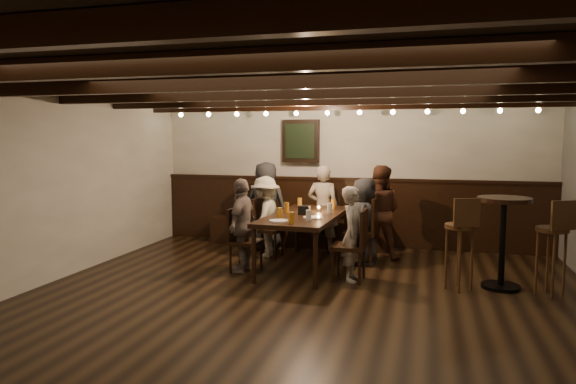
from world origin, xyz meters
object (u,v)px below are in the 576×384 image
(person_bench_left, at_px, (266,206))
(high_top_table, at_px, (503,229))
(person_right_near, at_px, (364,221))
(chair_left_far, at_px, (245,252))
(chair_right_near, at_px, (362,244))
(person_right_far, at_px, (353,234))
(chair_right_far, at_px, (350,259))
(bar_stool_left, at_px, (459,256))
(person_bench_right, at_px, (379,212))
(person_bench_centre, at_px, (323,209))
(person_left_near, at_px, (265,217))
(dining_table, at_px, (305,219))
(bar_stool_right, at_px, (551,260))
(chair_left_near, at_px, (267,239))
(person_left_far, at_px, (242,225))

(person_bench_left, distance_m, high_top_table, 3.60)
(person_bench_left, relative_size, person_right_near, 1.15)
(chair_left_far, distance_m, chair_right_near, 1.70)
(chair_right_near, height_order, person_right_far, person_right_far)
(chair_right_far, height_order, bar_stool_left, bar_stool_left)
(chair_left_far, relative_size, person_bench_left, 0.60)
(person_bench_right, bearing_deg, person_right_near, 71.57)
(person_bench_centre, height_order, person_left_near, person_bench_centre)
(chair_left_far, bearing_deg, person_right_far, 90.00)
(person_bench_centre, relative_size, person_bench_right, 0.99)
(dining_table, bearing_deg, chair_left_far, -147.93)
(person_right_far, distance_m, bar_stool_right, 2.28)
(person_right_near, bearing_deg, bar_stool_right, -109.92)
(chair_right_far, relative_size, person_left_near, 0.74)
(chair_right_far, xyz_separation_m, high_top_table, (1.81, 0.14, 0.44))
(chair_right_near, bearing_deg, person_right_near, -90.00)
(person_bench_left, height_order, bar_stool_right, person_bench_left)
(bar_stool_left, bearing_deg, chair_right_far, 156.42)
(chair_left_near, bearing_deg, person_bench_centre, 129.85)
(high_top_table, distance_m, bar_stool_right, 0.61)
(chair_right_far, xyz_separation_m, person_left_near, (-1.43, 0.96, 0.34))
(chair_left_near, bearing_deg, bar_stool_right, 77.58)
(chair_right_far, bearing_deg, bar_stool_left, -90.65)
(person_bench_left, xyz_separation_m, person_left_near, (0.13, -0.46, -0.10))
(person_right_near, bearing_deg, person_left_far, 120.96)
(dining_table, bearing_deg, chair_left_near, 147.95)
(chair_left_near, distance_m, person_bench_centre, 1.03)
(dining_table, bearing_deg, high_top_table, -5.43)
(person_left_near, xyz_separation_m, person_right_far, (1.46, -0.96, -0.01))
(chair_right_far, bearing_deg, person_bench_centre, 25.62)
(chair_right_near, distance_m, person_left_near, 1.51)
(person_left_near, relative_size, high_top_table, 1.12)
(chair_left_far, bearing_deg, person_bench_centre, 154.42)
(dining_table, bearing_deg, person_left_far, -149.04)
(chair_left_near, xyz_separation_m, person_bench_centre, (0.74, 0.57, 0.42))
(person_left_near, distance_m, bar_stool_left, 2.93)
(chair_left_near, height_order, person_bench_right, person_bench_right)
(chair_right_near, xyz_separation_m, chair_right_far, (-0.04, -0.90, -0.01))
(person_right_near, xyz_separation_m, high_top_table, (1.74, -0.76, 0.10))
(person_bench_left, distance_m, bar_stool_left, 3.24)
(person_bench_right, height_order, bar_stool_right, person_bench_right)
(person_right_near, xyz_separation_m, person_right_far, (-0.04, -0.90, -0.02))
(person_bench_centre, bearing_deg, bar_stool_left, 143.24)
(dining_table, xyz_separation_m, person_right_near, (0.77, 0.42, -0.07))
(chair_right_far, bearing_deg, bar_stool_right, -88.14)
(chair_left_near, relative_size, person_right_far, 0.75)
(chair_left_near, relative_size, chair_right_far, 0.98)
(chair_left_near, bearing_deg, chair_right_far, 57.96)
(dining_table, xyz_separation_m, bar_stool_right, (3.01, -0.49, -0.28))
(person_right_far, distance_m, high_top_table, 1.78)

